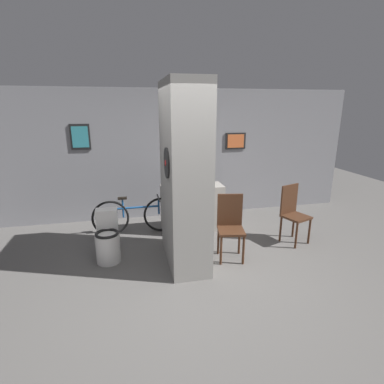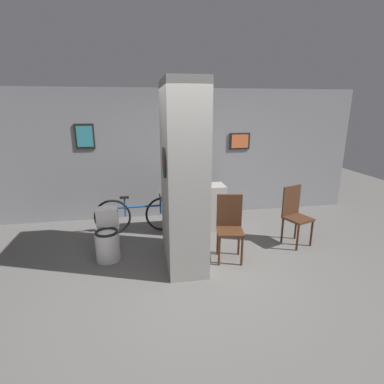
{
  "view_description": "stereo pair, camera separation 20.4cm",
  "coord_description": "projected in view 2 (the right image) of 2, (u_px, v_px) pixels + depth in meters",
  "views": [
    {
      "loc": [
        -0.78,
        -3.43,
        2.26
      ],
      "look_at": [
        0.21,
        1.01,
        0.95
      ],
      "focal_mm": 28.0,
      "sensor_mm": 36.0,
      "label": 1
    },
    {
      "loc": [
        -0.58,
        -3.47,
        2.26
      ],
      "look_at": [
        0.21,
        1.01,
        0.95
      ],
      "focal_mm": 28.0,
      "sensor_mm": 36.0,
      "label": 2
    }
  ],
  "objects": [
    {
      "name": "bottle_tall",
      "position": [
        187.0,
        182.0,
        5.38
      ],
      "size": [
        0.08,
        0.08,
        0.25
      ],
      "color": "silver",
      "rests_on": "counter_shelf"
    },
    {
      "name": "bicycle",
      "position": [
        138.0,
        215.0,
        5.48
      ],
      "size": [
        1.57,
        0.42,
        0.71
      ],
      "color": "black",
      "rests_on": "ground_plane"
    },
    {
      "name": "counter_shelf",
      "position": [
        194.0,
        208.0,
        5.59
      ],
      "size": [
        1.14,
        0.44,
        0.86
      ],
      "color": "gray",
      "rests_on": "ground_plane"
    },
    {
      "name": "chair_by_doorway",
      "position": [
        295.0,
        213.0,
        5.0
      ],
      "size": [
        0.49,
        0.49,
        0.99
      ],
      "rotation": [
        0.0,
        0.0,
        0.35
      ],
      "color": "#422616",
      "rests_on": "ground_plane"
    },
    {
      "name": "toilet",
      "position": [
        108.0,
        238.0,
        4.54
      ],
      "size": [
        0.36,
        0.52,
        0.75
      ],
      "color": "white",
      "rests_on": "ground_plane"
    },
    {
      "name": "ground_plane",
      "position": [
        190.0,
        281.0,
        4.0
      ],
      "size": [
        14.0,
        14.0,
        0.0
      ],
      "primitive_type": "plane",
      "color": "#5B5956"
    },
    {
      "name": "pillar_center",
      "position": [
        183.0,
        177.0,
        4.22
      ],
      "size": [
        0.57,
        1.22,
        2.6
      ],
      "color": "gray",
      "rests_on": "ground_plane"
    },
    {
      "name": "wall_back",
      "position": [
        168.0,
        154.0,
        6.13
      ],
      "size": [
        8.0,
        0.09,
        2.6
      ],
      "color": "gray",
      "rests_on": "ground_plane"
    },
    {
      "name": "chair_near_pillar",
      "position": [
        230.0,
        225.0,
        4.5
      ],
      "size": [
        0.45,
        0.45,
        0.99
      ],
      "rotation": [
        0.0,
        0.0,
        -0.19
      ],
      "color": "#422616",
      "rests_on": "ground_plane"
    }
  ]
}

